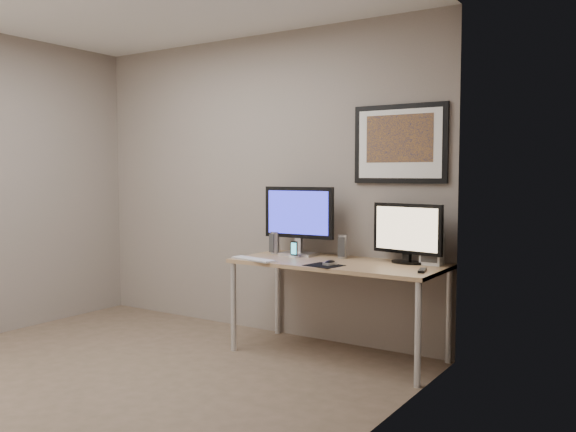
% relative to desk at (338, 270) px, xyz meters
% --- Properties ---
extents(floor, '(3.60, 3.60, 0.00)m').
position_rel_desk_xyz_m(floor, '(-1.00, -1.35, -0.66)').
color(floor, brown).
rests_on(floor, ground).
extents(room, '(3.60, 3.60, 3.60)m').
position_rel_desk_xyz_m(room, '(-1.00, -0.90, 0.98)').
color(room, white).
rests_on(room, ground).
extents(desk, '(1.60, 0.70, 0.73)m').
position_rel_desk_xyz_m(desk, '(0.00, 0.00, 0.00)').
color(desk, olive).
rests_on(desk, floor).
extents(framed_art, '(0.75, 0.04, 0.60)m').
position_rel_desk_xyz_m(framed_art, '(0.35, 0.33, 0.96)').
color(framed_art, black).
rests_on(framed_art, room).
extents(monitor_large, '(0.61, 0.21, 0.56)m').
position_rel_desk_xyz_m(monitor_large, '(-0.44, 0.14, 0.37)').
color(monitor_large, '#AAAAAF').
rests_on(monitor_large, desk).
extents(monitor_tv, '(0.57, 0.17, 0.45)m').
position_rel_desk_xyz_m(monitor_tv, '(0.48, 0.19, 0.30)').
color(monitor_tv, black).
rests_on(monitor_tv, desk).
extents(speaker_left, '(0.09, 0.09, 0.18)m').
position_rel_desk_xyz_m(speaker_left, '(-0.65, 0.11, 0.16)').
color(speaker_left, '#AAAAAF').
rests_on(speaker_left, desk).
extents(speaker_right, '(0.09, 0.09, 0.18)m').
position_rel_desk_xyz_m(speaker_right, '(-0.06, 0.19, 0.16)').
color(speaker_right, '#AAAAAF').
rests_on(speaker_right, desk).
extents(phone_dock, '(0.06, 0.06, 0.13)m').
position_rel_desk_xyz_m(phone_dock, '(-0.40, 0.01, 0.13)').
color(phone_dock, black).
rests_on(phone_dock, desk).
extents(keyboard, '(0.43, 0.20, 0.01)m').
position_rel_desk_xyz_m(keyboard, '(-0.58, -0.28, 0.07)').
color(keyboard, '#BCBDC1').
rests_on(keyboard, desk).
extents(mousepad, '(0.27, 0.25, 0.00)m').
position_rel_desk_xyz_m(mousepad, '(0.01, -0.23, 0.07)').
color(mousepad, black).
rests_on(mousepad, desk).
extents(mouse, '(0.07, 0.11, 0.03)m').
position_rel_desk_xyz_m(mouse, '(0.04, -0.20, 0.09)').
color(mouse, black).
rests_on(mouse, mousepad).
extents(remote, '(0.08, 0.17, 0.02)m').
position_rel_desk_xyz_m(remote, '(0.71, -0.10, 0.08)').
color(remote, black).
rests_on(remote, desk).
extents(fan_unit, '(0.15, 0.11, 0.23)m').
position_rel_desk_xyz_m(fan_unit, '(0.65, 0.23, 0.18)').
color(fan_unit, silver).
rests_on(fan_unit, desk).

